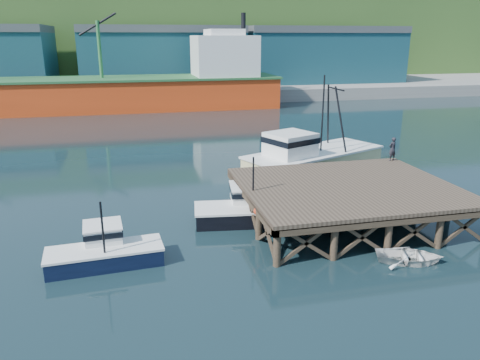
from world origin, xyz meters
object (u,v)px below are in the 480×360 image
object	(u,v)px
boat_black	(251,208)
dinghy	(409,256)
dockworker	(392,149)
boat_navy	(105,250)
trawler	(311,156)

from	to	relation	value
boat_black	dinghy	size ratio (longest dim) A/B	2.20
dockworker	dinghy	bearing A→B (deg)	50.21
boat_navy	dockworker	world-z (taller)	dockworker
boat_navy	dockworker	size ratio (longest dim) A/B	3.36
boat_navy	trawler	world-z (taller)	trawler
boat_black	dinghy	bearing A→B (deg)	-41.87
trawler	dockworker	xyz separation A→B (m)	(4.06, -4.53, 1.37)
trawler	dinghy	size ratio (longest dim) A/B	3.91
boat_navy	boat_black	bearing A→B (deg)	20.14
boat_navy	trawler	distance (m)	18.77
dockworker	boat_navy	bearing A→B (deg)	5.85
boat_black	dockworker	world-z (taller)	boat_black
boat_black	dinghy	distance (m)	9.15
boat_navy	dinghy	size ratio (longest dim) A/B	1.77
boat_black	dockworker	size ratio (longest dim) A/B	4.17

